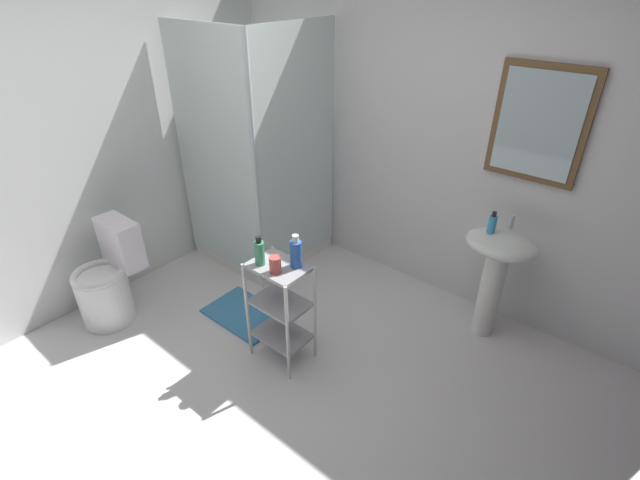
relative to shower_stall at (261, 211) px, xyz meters
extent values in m
cube|color=silver|center=(1.21, -1.22, -0.47)|extent=(4.20, 4.20, 0.02)
cube|color=silver|center=(1.21, 0.63, 0.79)|extent=(4.20, 0.10, 2.50)
cube|color=brown|center=(1.95, 0.56, 1.01)|extent=(0.56, 0.03, 0.72)
cube|color=silver|center=(1.95, 0.54, 1.01)|extent=(0.48, 0.01, 0.64)
cube|color=silver|center=(-0.64, -1.22, 0.79)|extent=(0.10, 4.20, 2.50)
cube|color=white|center=(-0.10, 0.10, -0.41)|extent=(0.90, 0.90, 0.10)
cube|color=silver|center=(-0.10, -0.35, 0.59)|extent=(0.90, 0.02, 1.90)
cube|color=silver|center=(0.35, 0.10, 0.59)|extent=(0.02, 0.90, 1.90)
cylinder|color=silver|center=(0.35, -0.35, 0.59)|extent=(0.04, 0.04, 1.90)
cylinder|color=silver|center=(-0.10, 0.10, -0.36)|extent=(0.08, 0.08, 0.00)
cylinder|color=white|center=(1.96, 0.30, -0.12)|extent=(0.15, 0.15, 0.68)
ellipsoid|color=white|center=(1.96, 0.30, 0.28)|extent=(0.46, 0.37, 0.13)
cylinder|color=silver|center=(1.96, 0.42, 0.40)|extent=(0.03, 0.03, 0.10)
cylinder|color=white|center=(-0.27, -1.37, -0.26)|extent=(0.37, 0.37, 0.40)
torus|color=white|center=(-0.27, -1.37, -0.05)|extent=(0.37, 0.37, 0.04)
cube|color=white|center=(-0.27, -1.15, 0.12)|extent=(0.35, 0.17, 0.36)
cylinder|color=silver|center=(0.82, -0.93, -0.09)|extent=(0.02, 0.02, 0.74)
cylinder|color=silver|center=(1.18, -0.93, -0.09)|extent=(0.02, 0.02, 0.74)
cylinder|color=silver|center=(0.82, -0.67, -0.09)|extent=(0.02, 0.02, 0.74)
cylinder|color=silver|center=(1.18, -0.67, -0.09)|extent=(0.02, 0.02, 0.74)
cube|color=#99999E|center=(1.00, -0.80, -0.28)|extent=(0.36, 0.26, 0.02)
cube|color=#99999E|center=(1.00, -0.80, -0.01)|extent=(0.36, 0.26, 0.02)
cube|color=#99999E|center=(1.00, -0.80, 0.27)|extent=(0.36, 0.26, 0.02)
cylinder|color=#389ED1|center=(1.88, 0.29, 0.41)|extent=(0.05, 0.05, 0.12)
cylinder|color=black|center=(1.88, 0.29, 0.48)|extent=(0.03, 0.03, 0.03)
cylinder|color=#295BB4|center=(1.09, -0.74, 0.36)|extent=(0.07, 0.07, 0.17)
cylinder|color=white|center=(1.09, -0.74, 0.47)|extent=(0.04, 0.04, 0.05)
cylinder|color=#3B9162|center=(0.90, -0.86, 0.35)|extent=(0.06, 0.06, 0.15)
cylinder|color=black|center=(0.90, -0.86, 0.45)|extent=(0.03, 0.03, 0.04)
cylinder|color=#B24742|center=(1.04, -0.86, 0.33)|extent=(0.07, 0.07, 0.11)
cube|color=teal|center=(0.48, -0.69, -0.45)|extent=(0.60, 0.40, 0.02)
camera|label=1|loc=(2.67, -2.42, 1.84)|focal=25.63mm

